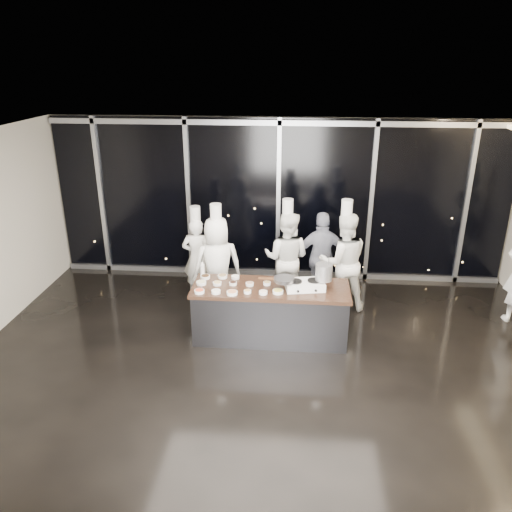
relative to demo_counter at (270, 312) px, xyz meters
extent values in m
plane|color=black|center=(0.00, -0.90, -0.45)|extent=(9.00, 9.00, 0.00)
cube|color=beige|center=(0.00, 2.60, 1.15)|extent=(9.00, 0.02, 3.20)
cube|color=beige|center=(0.00, -4.40, 1.15)|extent=(9.00, 0.02, 3.20)
cube|color=beige|center=(0.00, -0.90, 2.75)|extent=(9.00, 7.00, 0.02)
cube|color=black|center=(0.00, 2.54, 1.15)|extent=(8.90, 0.04, 3.18)
cube|color=#989BA0|center=(0.00, 2.49, 2.65)|extent=(8.90, 0.08, 0.10)
cube|color=#989BA0|center=(0.00, 2.49, -0.40)|extent=(8.90, 0.08, 0.10)
cube|color=#989BA0|center=(-3.60, 2.49, 1.15)|extent=(0.08, 0.08, 3.20)
cube|color=#989BA0|center=(-1.80, 2.49, 1.15)|extent=(0.08, 0.08, 3.20)
cube|color=#989BA0|center=(0.00, 2.49, 1.15)|extent=(0.08, 0.08, 3.20)
cube|color=#989BA0|center=(1.80, 2.49, 1.15)|extent=(0.08, 0.08, 3.20)
cube|color=#989BA0|center=(3.60, 2.49, 1.15)|extent=(0.08, 0.08, 3.20)
cube|color=#333337|center=(0.00, 0.00, -0.03)|extent=(2.40, 0.80, 0.84)
cube|color=#3B2619|center=(0.00, 0.00, 0.42)|extent=(2.46, 0.86, 0.06)
cube|color=white|center=(0.53, -0.01, 0.51)|extent=(0.65, 0.47, 0.12)
cylinder|color=black|center=(0.38, -0.04, 0.58)|extent=(0.23, 0.23, 0.02)
cylinder|color=black|center=(0.67, 0.01, 0.58)|extent=(0.23, 0.23, 0.02)
cylinder|color=black|center=(0.43, -0.23, 0.50)|extent=(0.04, 0.03, 0.04)
cylinder|color=black|center=(0.70, -0.18, 0.50)|extent=(0.04, 0.03, 0.04)
cylinder|color=slate|center=(0.21, -0.06, 0.61)|extent=(0.37, 0.37, 0.05)
cube|color=#4C2B14|center=(-0.06, -0.11, 0.62)|extent=(0.24, 0.07, 0.02)
cylinder|color=#B4B4B6|center=(0.81, 0.03, 0.72)|extent=(0.30, 0.30, 0.26)
cylinder|color=white|center=(-1.07, -0.30, 0.47)|extent=(0.15, 0.15, 0.04)
cylinder|color=#E64926|center=(-1.07, -0.30, 0.49)|extent=(0.13, 0.13, 0.01)
cylinder|color=white|center=(-1.10, 0.01, 0.47)|extent=(0.16, 0.16, 0.04)
cylinder|color=beige|center=(-1.10, 0.01, 0.49)|extent=(0.13, 0.13, 0.01)
cylinder|color=white|center=(-1.08, 0.24, 0.47)|extent=(0.15, 0.15, 0.04)
cylinder|color=#34200F|center=(-1.08, 0.24, 0.49)|extent=(0.13, 0.13, 0.01)
cylinder|color=white|center=(-0.82, -0.29, 0.47)|extent=(0.14, 0.14, 0.04)
cylinder|color=white|center=(-0.82, -0.29, 0.49)|extent=(0.12, 0.12, 0.01)
cylinder|color=white|center=(-0.85, 0.01, 0.47)|extent=(0.14, 0.14, 0.04)
cylinder|color=tan|center=(-0.85, 0.01, 0.49)|extent=(0.11, 0.11, 0.01)
cylinder|color=white|center=(-0.80, 0.29, 0.47)|extent=(0.15, 0.15, 0.04)
cylinder|color=olive|center=(-0.80, 0.29, 0.49)|extent=(0.13, 0.13, 0.01)
cylinder|color=white|center=(-0.57, -0.31, 0.47)|extent=(0.17, 0.17, 0.04)
cylinder|color=tan|center=(-0.57, -0.31, 0.49)|extent=(0.14, 0.14, 0.01)
cylinder|color=white|center=(-0.60, 0.03, 0.47)|extent=(0.12, 0.12, 0.04)
cylinder|color=black|center=(-0.60, 0.03, 0.49)|extent=(0.10, 0.10, 0.01)
cylinder|color=white|center=(-0.59, 0.27, 0.47)|extent=(0.13, 0.13, 0.04)
cylinder|color=white|center=(-0.59, 0.27, 0.49)|extent=(0.11, 0.11, 0.01)
cylinder|color=white|center=(-0.34, -0.25, 0.47)|extent=(0.11, 0.11, 0.04)
cylinder|color=tan|center=(-0.34, -0.25, 0.49)|extent=(0.09, 0.09, 0.01)
cylinder|color=white|center=(-0.33, 0.03, 0.47)|extent=(0.13, 0.13, 0.04)
cylinder|color=tan|center=(-0.33, 0.03, 0.49)|extent=(0.10, 0.10, 0.01)
cylinder|color=white|center=(-0.10, -0.25, 0.47)|extent=(0.13, 0.13, 0.04)
cylinder|color=beige|center=(-0.10, -0.25, 0.49)|extent=(0.11, 0.11, 0.01)
cylinder|color=white|center=(-0.06, 0.08, 0.47)|extent=(0.12, 0.12, 0.04)
cylinder|color=#9C8247|center=(-0.06, 0.08, 0.49)|extent=(0.10, 0.10, 0.01)
cylinder|color=white|center=(0.12, -0.21, 0.47)|extent=(0.16, 0.16, 0.04)
cylinder|color=#DCCD49|center=(0.12, -0.21, 0.49)|extent=(0.13, 0.13, 0.01)
cylinder|color=silver|center=(-1.14, 0.34, 0.54)|extent=(0.07, 0.07, 0.19)
cone|color=silver|center=(-1.14, 0.34, 0.67)|extent=(0.06, 0.06, 0.06)
imported|color=white|center=(-1.45, 1.40, 0.31)|extent=(0.58, 0.40, 1.53)
cylinder|color=white|center=(-1.45, 1.40, 1.18)|extent=(0.20, 0.20, 0.26)
imported|color=white|center=(-0.98, 0.85, 0.42)|extent=(0.99, 0.80, 1.75)
cylinder|color=white|center=(-0.98, 0.85, 1.39)|extent=(0.24, 0.24, 0.26)
imported|color=white|center=(0.21, 1.29, 0.42)|extent=(0.97, 0.82, 1.74)
cylinder|color=white|center=(0.21, 1.29, 1.39)|extent=(0.23, 0.23, 0.26)
imported|color=#121832|center=(0.85, 1.39, 0.40)|extent=(1.03, 0.48, 1.71)
imported|color=white|center=(1.21, 1.14, 0.44)|extent=(0.97, 0.81, 1.79)
cylinder|color=white|center=(1.21, 1.14, 1.44)|extent=(0.22, 0.22, 0.26)
camera|label=1|loc=(0.38, -7.04, 3.79)|focal=35.00mm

